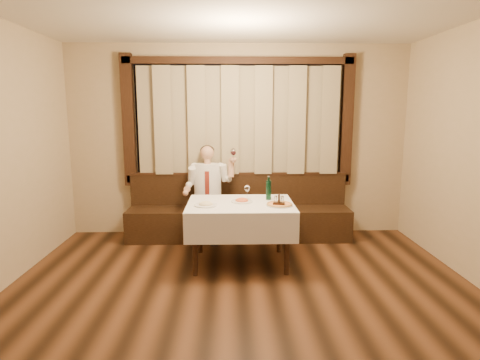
{
  "coord_description": "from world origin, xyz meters",
  "views": [
    {
      "loc": [
        -0.12,
        -2.98,
        1.86
      ],
      "look_at": [
        0.0,
        1.9,
        1.0
      ],
      "focal_mm": 30.0,
      "sensor_mm": 36.0,
      "label": 1
    }
  ],
  "objects_px": {
    "pasta_cream": "(206,203)",
    "cruet_caddy": "(279,202)",
    "pasta_red": "(242,199)",
    "green_bottle": "(269,190)",
    "banquette": "(239,216)",
    "seated_man": "(208,185)",
    "pizza": "(279,204)",
    "dining_table": "(240,211)"
  },
  "relations": [
    {
      "from": "pasta_cream",
      "to": "cruet_caddy",
      "type": "relative_size",
      "value": 1.88
    },
    {
      "from": "pasta_red",
      "to": "green_bottle",
      "type": "bearing_deg",
      "value": 19.92
    },
    {
      "from": "pasta_cream",
      "to": "green_bottle",
      "type": "relative_size",
      "value": 0.9
    },
    {
      "from": "banquette",
      "to": "cruet_caddy",
      "type": "xyz_separation_m",
      "value": [
        0.44,
        -1.2,
        0.5
      ]
    },
    {
      "from": "pasta_red",
      "to": "seated_man",
      "type": "height_order",
      "value": "seated_man"
    },
    {
      "from": "pizza",
      "to": "green_bottle",
      "type": "distance_m",
      "value": 0.35
    },
    {
      "from": "pizza",
      "to": "cruet_caddy",
      "type": "bearing_deg",
      "value": -110.35
    },
    {
      "from": "dining_table",
      "to": "cruet_caddy",
      "type": "relative_size",
      "value": 8.88
    },
    {
      "from": "banquette",
      "to": "seated_man",
      "type": "height_order",
      "value": "seated_man"
    },
    {
      "from": "banquette",
      "to": "pasta_red",
      "type": "bearing_deg",
      "value": -88.89
    },
    {
      "from": "pasta_red",
      "to": "cruet_caddy",
      "type": "distance_m",
      "value": 0.48
    },
    {
      "from": "pasta_red",
      "to": "green_bottle",
      "type": "xyz_separation_m",
      "value": [
        0.33,
        0.12,
        0.09
      ]
    },
    {
      "from": "pasta_red",
      "to": "pasta_cream",
      "type": "distance_m",
      "value": 0.46
    },
    {
      "from": "green_bottle",
      "to": "cruet_caddy",
      "type": "xyz_separation_m",
      "value": [
        0.09,
        -0.34,
        -0.08
      ]
    },
    {
      "from": "pizza",
      "to": "green_bottle",
      "type": "relative_size",
      "value": 1.06
    },
    {
      "from": "banquette",
      "to": "cruet_caddy",
      "type": "distance_m",
      "value": 1.37
    },
    {
      "from": "green_bottle",
      "to": "cruet_caddy",
      "type": "bearing_deg",
      "value": -75.31
    },
    {
      "from": "pasta_red",
      "to": "dining_table",
      "type": "bearing_deg",
      "value": -112.73
    },
    {
      "from": "pasta_cream",
      "to": "seated_man",
      "type": "distance_m",
      "value": 1.08
    },
    {
      "from": "green_bottle",
      "to": "cruet_caddy",
      "type": "height_order",
      "value": "green_bottle"
    },
    {
      "from": "green_bottle",
      "to": "pasta_cream",
      "type": "bearing_deg",
      "value": -158.02
    },
    {
      "from": "pizza",
      "to": "pasta_red",
      "type": "distance_m",
      "value": 0.47
    },
    {
      "from": "banquette",
      "to": "seated_man",
      "type": "xyz_separation_m",
      "value": [
        -0.44,
        -0.09,
        0.49
      ]
    },
    {
      "from": "banquette",
      "to": "pizza",
      "type": "xyz_separation_m",
      "value": [
        0.45,
        -1.17,
        0.46
      ]
    },
    {
      "from": "dining_table",
      "to": "cruet_caddy",
      "type": "height_order",
      "value": "cruet_caddy"
    },
    {
      "from": "dining_table",
      "to": "green_bottle",
      "type": "distance_m",
      "value": 0.45
    },
    {
      "from": "dining_table",
      "to": "green_bottle",
      "type": "relative_size",
      "value": 4.27
    },
    {
      "from": "banquette",
      "to": "pasta_red",
      "type": "xyz_separation_m",
      "value": [
        0.02,
        -0.98,
        0.48
      ]
    },
    {
      "from": "cruet_caddy",
      "to": "seated_man",
      "type": "distance_m",
      "value": 1.42
    },
    {
      "from": "pizza",
      "to": "green_bottle",
      "type": "xyz_separation_m",
      "value": [
        -0.1,
        0.32,
        0.11
      ]
    },
    {
      "from": "pasta_red",
      "to": "seated_man",
      "type": "bearing_deg",
      "value": 117.4
    },
    {
      "from": "seated_man",
      "to": "pasta_cream",
      "type": "bearing_deg",
      "value": -88.04
    },
    {
      "from": "seated_man",
      "to": "cruet_caddy",
      "type": "bearing_deg",
      "value": -51.4
    },
    {
      "from": "banquette",
      "to": "seated_man",
      "type": "relative_size",
      "value": 2.36
    },
    {
      "from": "green_bottle",
      "to": "seated_man",
      "type": "bearing_deg",
      "value": 135.99
    },
    {
      "from": "pasta_red",
      "to": "pasta_cream",
      "type": "bearing_deg",
      "value": -156.43
    },
    {
      "from": "banquette",
      "to": "pizza",
      "type": "bearing_deg",
      "value": -68.93
    },
    {
      "from": "pizza",
      "to": "seated_man",
      "type": "height_order",
      "value": "seated_man"
    },
    {
      "from": "dining_table",
      "to": "seated_man",
      "type": "height_order",
      "value": "seated_man"
    },
    {
      "from": "dining_table",
      "to": "banquette",
      "type": "bearing_deg",
      "value": 90.0
    },
    {
      "from": "pizza",
      "to": "seated_man",
      "type": "bearing_deg",
      "value": 129.51
    },
    {
      "from": "pizza",
      "to": "pasta_red",
      "type": "relative_size",
      "value": 1.22
    }
  ]
}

